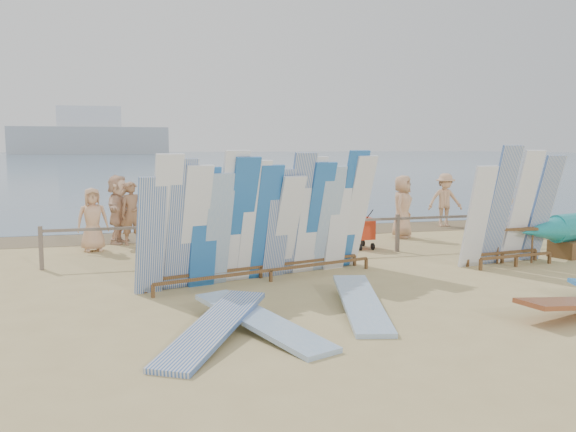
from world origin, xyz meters
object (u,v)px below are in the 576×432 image
object	(u,v)px
beachgoer_3	(201,216)
beachgoer_extra_0	(505,207)
beachgoer_4	(253,212)
beach_chair_left	(345,238)
beachgoer_5	(278,205)
flat_board_b	(361,312)
side_surfboard_rack	(512,211)
flat_board_a	(261,331)
stroller	(362,232)
beach_chair_right	(314,241)
beachgoer_6	(402,207)
beachgoer_1	(132,213)
beachgoer_9	(445,200)
main_surfboard_rack	(266,222)
beachgoer_0	(93,220)
beachgoer_11	(118,209)
flat_board_e	(213,340)
vendor_table	(510,243)

from	to	relation	value
beachgoer_3	beachgoer_extra_0	xyz separation A→B (m)	(8.68, -0.25, 0.02)
beachgoer_4	beach_chair_left	bearing A→B (deg)	164.06
beachgoer_5	flat_board_b	bearing A→B (deg)	-43.32
side_surfboard_rack	flat_board_a	world-z (taller)	side_surfboard_rack
stroller	beachgoer_4	size ratio (longest dim) A/B	0.55
beach_chair_right	beachgoer_5	distance (m)	2.29
side_surfboard_rack	beachgoer_6	bearing A→B (deg)	89.24
beachgoer_4	beachgoer_1	bearing A→B (deg)	-26.85
beachgoer_9	beachgoer_6	world-z (taller)	beachgoer_6
beachgoer_9	beachgoer_extra_0	world-z (taller)	beachgoer_9
main_surfboard_rack	beachgoer_0	distance (m)	5.35
beachgoer_1	beachgoer_11	xyz separation A→B (m)	(-0.34, 0.34, 0.08)
beachgoer_1	beachgoer_0	size ratio (longest dim) A/B	1.06
beach_chair_right	beachgoer_5	bearing A→B (deg)	60.87
beachgoer_9	beachgoer_11	xyz separation A→B (m)	(-9.90, -0.69, 0.06)
beachgoer_3	beach_chair_right	bearing A→B (deg)	107.37
stroller	beachgoer_6	size ratio (longest dim) A/B	0.58
side_surfboard_rack	flat_board_e	world-z (taller)	side_surfboard_rack
beachgoer_3	beachgoer_5	bearing A→B (deg)	155.18
beachgoer_5	stroller	bearing A→B (deg)	-2.17
flat_board_b	beachgoer_5	xyz separation A→B (m)	(0.65, 7.58, 0.93)
flat_board_a	beachgoer_3	bearing A→B (deg)	66.75
side_surfboard_rack	beachgoer_1	xyz separation A→B (m)	(-7.69, 4.92, -0.35)
side_surfboard_rack	beachgoer_0	distance (m)	9.62
stroller	beachgoer_3	distance (m)	4.06
beachgoer_1	beach_chair_left	bearing A→B (deg)	-31.91
side_surfboard_rack	stroller	size ratio (longest dim) A/B	2.54
vendor_table	beach_chair_right	distance (m)	4.49
main_surfboard_rack	vendor_table	size ratio (longest dim) A/B	3.90
main_surfboard_rack	beach_chair_right	world-z (taller)	main_surfboard_rack
flat_board_e	beachgoer_3	bearing A→B (deg)	114.88
beachgoer_1	beachgoer_4	bearing A→B (deg)	-36.45
stroller	beachgoer_11	distance (m)	6.31
beachgoer_1	beachgoer_5	size ratio (longest dim) A/B	0.87
main_surfboard_rack	flat_board_e	distance (m)	3.82
main_surfboard_rack	flat_board_b	size ratio (longest dim) A/B	1.81
beach_chair_left	beachgoer_3	xyz separation A→B (m)	(-3.40, 1.29, 0.52)
beachgoer_1	beachgoer_11	distance (m)	0.49
beachgoer_9	main_surfboard_rack	bearing A→B (deg)	-130.60
main_surfboard_rack	flat_board_b	world-z (taller)	main_surfboard_rack
beachgoer_6	beachgoer_5	distance (m)	3.45
beach_chair_right	beachgoer_6	size ratio (longest dim) A/B	0.47
beachgoer_11	beachgoer_extra_0	xyz separation A→B (m)	(10.70, -1.26, -0.11)
stroller	beachgoer_1	distance (m)	5.86
beach_chair_left	beachgoer_9	bearing A→B (deg)	20.30
vendor_table	beachgoer_extra_0	size ratio (longest dim) A/B	0.79
flat_board_b	beachgoer_9	world-z (taller)	beachgoer_9
vendor_table	stroller	size ratio (longest dim) A/B	1.24
beach_chair_right	beachgoer_3	size ratio (longest dim) A/B	0.53
beachgoer_9	beachgoer_5	bearing A→B (deg)	-160.72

